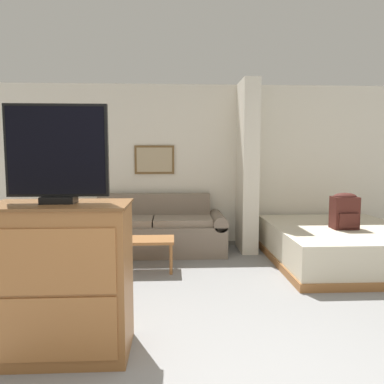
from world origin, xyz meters
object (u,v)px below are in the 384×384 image
(coffee_table, at_px, (144,243))
(tv, at_px, (57,155))
(tv_dresser, at_px, (62,280))
(backpack, at_px, (345,210))
(table_lamp, at_px, (71,201))
(couch, at_px, (154,231))
(bed, at_px, (339,244))

(coffee_table, xyz_separation_m, tv, (-0.44, -2.00, 1.13))
(tv_dresser, distance_m, backpack, 3.73)
(coffee_table, relative_size, backpack, 1.63)
(table_lamp, bearing_deg, tv, -76.31)
(table_lamp, relative_size, backpack, 0.83)
(coffee_table, height_order, table_lamp, table_lamp)
(coffee_table, bearing_deg, tv_dresser, -102.52)
(couch, relative_size, table_lamp, 5.45)
(coffee_table, height_order, backpack, backpack)
(bed, bearing_deg, tv, -144.63)
(tv, xyz_separation_m, backpack, (3.10, 2.07, -0.74))
(table_lamp, xyz_separation_m, tv, (0.70, -2.86, 0.69))
(table_lamp, height_order, bed, table_lamp)
(table_lamp, height_order, tv_dresser, tv_dresser)
(table_lamp, relative_size, tv, 0.55)
(coffee_table, distance_m, backpack, 2.68)
(tv, height_order, bed, tv)
(coffee_table, height_order, tv, tv)
(couch, distance_m, bed, 2.67)
(tv, bearing_deg, backpack, 33.71)
(couch, distance_m, backpack, 2.74)
(couch, distance_m, coffee_table, 0.91)
(coffee_table, relative_size, tv_dresser, 0.69)
(tv_dresser, relative_size, tv, 1.57)
(backpack, bearing_deg, tv_dresser, -146.28)
(couch, height_order, table_lamp, table_lamp)
(coffee_table, xyz_separation_m, bed, (2.67, 0.21, -0.11))
(couch, height_order, tv, tv)
(table_lamp, height_order, tv, tv)
(couch, height_order, coffee_table, couch)
(couch, xyz_separation_m, table_lamp, (-1.22, -0.04, 0.47))
(table_lamp, xyz_separation_m, bed, (3.81, -0.65, -0.54))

